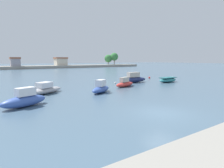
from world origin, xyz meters
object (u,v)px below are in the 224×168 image
moored_boat_5 (168,80)px  moored_boat_0 (24,100)px  moored_boat_3 (125,83)px  mooring_buoy_2 (172,77)px  moored_boat_4 (133,79)px  moored_boat_1 (45,89)px  mooring_buoy_3 (149,78)px  moored_boat_2 (101,88)px  mooring_buoy_1 (115,83)px

moored_boat_5 → moored_boat_0: bearing=-173.3°
moored_boat_3 → mooring_buoy_2: size_ratio=11.05×
moored_boat_0 → moored_boat_4: moored_boat_4 is taller
moored_boat_1 → mooring_buoy_3: bearing=-15.2°
moored_boat_5 → mooring_buoy_2: moored_boat_5 is taller
moored_boat_0 → moored_boat_2: moored_boat_0 is taller
moored_boat_0 → moored_boat_4: 20.17m
moored_boat_4 → mooring_buoy_3: (7.24, 3.29, -0.44)m
moored_boat_2 → moored_boat_4: size_ratio=0.69×
mooring_buoy_2 → mooring_buoy_1: bearing=-176.5°
mooring_buoy_2 → moored_boat_2: bearing=-162.8°
moored_boat_2 → moored_boat_4: moored_boat_4 is taller
moored_boat_4 → moored_boat_3: bearing=-140.3°
moored_boat_1 → mooring_buoy_1: (11.97, 2.70, -0.33)m
moored_boat_0 → moored_boat_2: size_ratio=1.10×
moored_boat_4 → mooring_buoy_2: moored_boat_4 is taller
moored_boat_5 → mooring_buoy_2: (6.58, 4.23, -0.24)m
moored_boat_1 → moored_boat_3: moored_boat_3 is taller
mooring_buoy_2 → mooring_buoy_3: 5.30m
moored_boat_4 → mooring_buoy_1: 3.69m
moored_boat_2 → mooring_buoy_2: size_ratio=10.23×
moored_boat_3 → mooring_buoy_3: bearing=11.5°
moored_boat_1 → moored_boat_4: bearing=-20.3°
moored_boat_2 → mooring_buoy_1: moored_boat_2 is taller
moored_boat_5 → mooring_buoy_2: 7.82m
moored_boat_2 → mooring_buoy_1: 8.41m
moored_boat_4 → mooring_buoy_1: size_ratio=16.77×
moored_boat_4 → moored_boat_5: 6.32m
moored_boat_3 → moored_boat_4: moored_boat_4 is taller
moored_boat_0 → moored_boat_5: 24.58m
mooring_buoy_1 → moored_boat_1: bearing=-167.3°
moored_boat_2 → mooring_buoy_3: size_ratio=9.05×
mooring_buoy_1 → mooring_buoy_2: 15.78m
moored_boat_5 → mooring_buoy_1: size_ratio=13.40×
mooring_buoy_1 → moored_boat_2: bearing=-136.5°
moored_boat_3 → moored_boat_4: 5.36m
moored_boat_1 → moored_boat_4: size_ratio=0.91×
mooring_buoy_1 → moored_boat_3: bearing=-100.6°
mooring_buoy_3 → moored_boat_3: bearing=-150.6°
moored_boat_4 → moored_boat_0: bearing=-154.1°
moored_boat_5 → moored_boat_4: bearing=146.6°
moored_boat_1 → moored_boat_2: bearing=-57.1°
moored_boat_4 → moored_boat_1: bearing=-168.0°
moored_boat_0 → mooring_buoy_2: size_ratio=11.23×
moored_boat_2 → mooring_buoy_2: (21.84, 6.76, -0.37)m
moored_boat_0 → mooring_buoy_1: moored_boat_0 is taller
moored_boat_0 → moored_boat_1: (2.96, 5.38, -0.10)m
moored_boat_2 → mooring_buoy_3: bearing=-6.2°
mooring_buoy_1 → mooring_buoy_3: size_ratio=0.78×
mooring_buoy_3 → moored_boat_4: bearing=-155.6°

